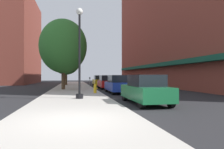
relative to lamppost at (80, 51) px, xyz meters
name	(u,v)px	position (x,y,z in m)	size (l,w,h in m)	color
ground_plane	(106,88)	(3.63, 11.69, -3.20)	(90.00, 90.00, 0.00)	#232326
sidewalk_slab	(74,88)	(-0.37, 12.69, -3.14)	(4.80, 50.00, 0.12)	#B7B2A8
building_right_brick	(171,14)	(14.62, 15.69, 8.05)	(6.80, 40.00, 22.55)	brown
building_far_background	(19,41)	(-11.38, 30.69, 5.58)	(6.80, 18.00, 17.60)	brown
lamppost	(80,51)	(0.00, 0.00, 0.00)	(0.48, 0.48, 5.90)	black
fire_hydrant	(95,88)	(1.44, 3.86, -2.68)	(0.33, 0.26, 0.79)	gold
parking_meter_near	(90,81)	(1.68, 12.44, -2.25)	(0.14, 0.09, 1.31)	slate
tree_near	(63,46)	(-1.48, 9.30, 1.64)	(5.15, 5.15, 7.69)	#4C3823
tree_mid	(66,57)	(-1.56, 20.00, 1.49)	(5.12, 5.12, 7.52)	#4C3823
car_green	(145,90)	(3.63, -2.35, -2.39)	(1.80, 4.30, 1.66)	black
car_blue	(118,84)	(3.63, 4.77, -2.39)	(1.80, 4.30, 1.66)	black
car_red	(107,82)	(3.63, 10.96, -2.39)	(1.80, 4.30, 1.66)	black
car_yellow	(99,81)	(3.63, 17.90, -2.39)	(1.80, 4.30, 1.66)	black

